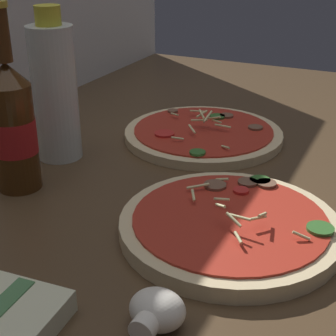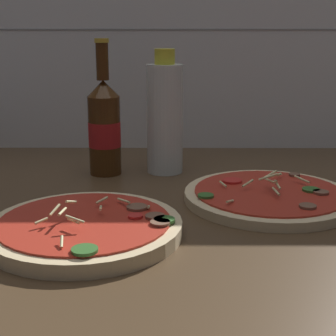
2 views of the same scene
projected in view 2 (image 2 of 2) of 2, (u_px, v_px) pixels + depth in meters
counter_slab at (139, 220)px, 80.13cm from camera, size 160.00×90.00×2.50cm
tile_backsplash at (149, 29)px, 116.51cm from camera, size 160.00×1.13×60.00cm
pizza_near at (85, 228)px, 70.81cm from camera, size 26.96×26.96×5.10cm
pizza_far at (269, 196)px, 84.97cm from camera, size 27.99×27.99×5.15cm
beer_bottle at (104, 126)px, 99.09cm from camera, size 6.25×6.25×25.93cm
oil_bottle at (165, 117)px, 100.00cm from camera, size 7.05×7.05×23.98cm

